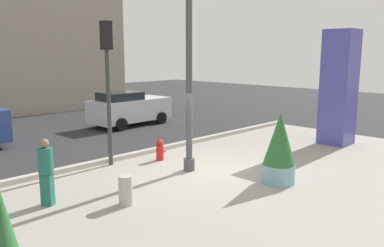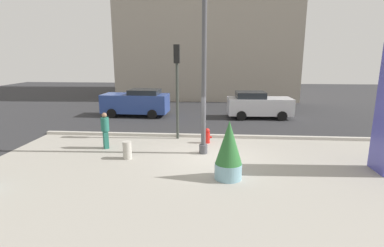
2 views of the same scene
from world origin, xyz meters
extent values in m
plane|color=#2D2D30|center=(0.00, 4.00, 0.00)|extent=(60.00, 60.00, 0.00)
cube|color=#9E998E|center=(0.00, -2.00, 0.00)|extent=(18.00, 10.00, 0.02)
cube|color=#B7B2A8|center=(0.00, 3.12, 0.08)|extent=(18.00, 0.24, 0.16)
cylinder|color=#4C4C51|center=(-0.39, 0.47, 0.20)|extent=(0.36, 0.36, 0.40)
cylinder|color=#4C4C51|center=(-0.39, 0.47, 3.61)|extent=(0.20, 0.20, 7.22)
cylinder|color=#7AA8B7|center=(0.59, -2.22, 0.28)|extent=(0.95, 0.95, 0.57)
cylinder|color=#382819|center=(0.59, -2.22, 0.55)|extent=(0.87, 0.87, 0.04)
cone|color=#2D6B33|center=(0.59, -2.22, 1.32)|extent=(0.93, 0.93, 1.51)
cylinder|color=red|center=(-0.26, 2.07, 0.28)|extent=(0.26, 0.26, 0.55)
sphere|color=red|center=(-0.26, 2.07, 0.63)|extent=(0.24, 0.24, 0.24)
cylinder|color=red|center=(-0.09, 2.07, 0.30)|extent=(0.12, 0.10, 0.10)
cylinder|color=#B2ADA3|center=(-3.50, -0.47, 0.38)|extent=(0.36, 0.36, 0.75)
cylinder|color=#333833|center=(-1.81, 2.79, 1.91)|extent=(0.14, 0.14, 3.82)
cube|color=black|center=(-1.81, 2.79, 4.27)|extent=(0.28, 0.32, 0.90)
sphere|color=red|center=(-1.81, 2.96, 4.54)|extent=(0.18, 0.18, 0.18)
cube|color=silver|center=(3.11, 8.43, 0.82)|extent=(4.37, 2.04, 1.10)
cube|color=#1E2328|center=(2.47, 8.40, 1.58)|extent=(2.00, 1.71, 0.42)
cylinder|color=black|center=(4.39, 9.42, 0.32)|extent=(0.65, 0.25, 0.64)
cylinder|color=black|center=(4.48, 7.58, 0.32)|extent=(0.65, 0.25, 0.64)
cylinder|color=black|center=(1.74, 9.29, 0.32)|extent=(0.65, 0.25, 0.64)
cylinder|color=black|center=(1.83, 7.45, 0.32)|extent=(0.65, 0.25, 0.64)
cube|color=#2D4793|center=(-5.51, 8.48, 0.91)|extent=(4.64, 2.02, 1.27)
cube|color=#1E2328|center=(-4.83, 8.45, 1.71)|extent=(2.12, 1.70, 0.34)
cylinder|color=black|center=(-6.96, 7.61, 0.32)|extent=(0.65, 0.24, 0.64)
cylinder|color=black|center=(-6.89, 9.46, 0.32)|extent=(0.65, 0.24, 0.64)
cylinder|color=black|center=(-4.13, 7.50, 0.32)|extent=(0.65, 0.24, 0.64)
cylinder|color=black|center=(-4.06, 9.35, 0.32)|extent=(0.65, 0.24, 0.64)
cube|color=#236656|center=(-4.89, 0.85, 0.42)|extent=(0.32, 0.34, 0.83)
cylinder|color=#236656|center=(-4.89, 0.85, 1.15)|extent=(0.50, 0.50, 0.63)
sphere|color=#8C664C|center=(-4.89, 0.85, 1.57)|extent=(0.23, 0.23, 0.23)
camera|label=1|loc=(-8.76, -8.08, 3.68)|focal=36.22mm
camera|label=2|loc=(0.11, -12.13, 4.23)|focal=28.17mm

